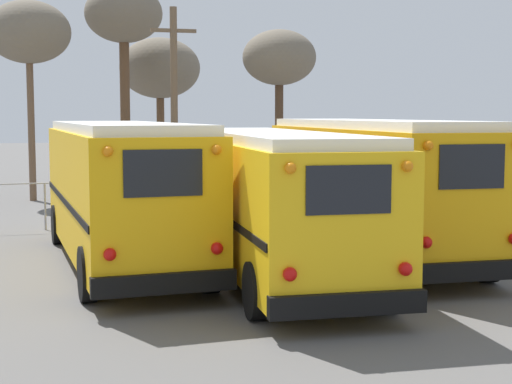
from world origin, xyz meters
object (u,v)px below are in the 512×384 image
school_bus_0 (121,188)px  bare_tree_3 (279,60)px  bare_tree_2 (29,33)px  bare_tree_1 (124,18)px  school_bus_2 (370,181)px  utility_pole (174,101)px  bare_tree_0 (160,69)px  school_bus_1 (269,196)px

school_bus_0 → bare_tree_3: bearing=60.0°
bare_tree_2 → bare_tree_1: bearing=28.8°
school_bus_2 → bare_tree_3: size_ratio=1.48×
utility_pole → bare_tree_2: bare_tree_2 is taller
bare_tree_1 → bare_tree_0: bearing=60.7°
school_bus_1 → bare_tree_2: bearing=107.6°
bare_tree_0 → bare_tree_1: bare_tree_1 is taller
school_bus_1 → bare_tree_2: (-5.11, 16.07, 4.90)m
school_bus_1 → bare_tree_3: bearing=72.2°
school_bus_1 → bare_tree_1: bare_tree_1 is taller
school_bus_1 → bare_tree_0: bare_tree_0 is taller
school_bus_2 → utility_pole: (-2.69, 12.96, 2.16)m
school_bus_2 → bare_tree_2: size_ratio=1.31×
school_bus_0 → bare_tree_1: (1.84, 16.51, 5.78)m
school_bus_0 → school_bus_1: 3.48m
utility_pole → bare_tree_3: bearing=13.4°
bare_tree_0 → bare_tree_1: size_ratio=0.79×
bare_tree_3 → school_bus_0: bearing=-120.0°
school_bus_1 → school_bus_2: (3.03, 1.56, 0.13)m
utility_pole → bare_tree_1: bare_tree_1 is taller
bare_tree_2 → bare_tree_3: bearing=-2.5°
school_bus_1 → utility_pole: 14.71m
school_bus_0 → school_bus_2: bearing=-1.5°
utility_pole → bare_tree_1: bearing=112.5°
school_bus_2 → utility_pole: utility_pole is taller
school_bus_0 → bare_tree_2: bare_tree_2 is taller
school_bus_1 → school_bus_2: school_bus_2 is taller
school_bus_1 → bare_tree_2: size_ratio=1.35×
school_bus_1 → bare_tree_0: 22.30m
school_bus_1 → bare_tree_0: size_ratio=1.49×
utility_pole → school_bus_2: bearing=-78.3°
bare_tree_1 → bare_tree_2: 4.57m
school_bus_2 → bare_tree_0: size_ratio=1.45×
school_bus_1 → school_bus_2: bearing=27.3°
school_bus_2 → bare_tree_0: (-2.14, 20.37, 3.81)m
school_bus_0 → school_bus_2: school_bus_2 is taller
school_bus_0 → bare_tree_2: size_ratio=1.24×
bare_tree_2 → school_bus_2: bearing=-60.7°
school_bus_2 → utility_pole: bearing=101.7°
bare_tree_2 → school_bus_1: bearing=-72.4°
school_bus_2 → bare_tree_1: (-4.22, 16.66, 5.75)m
bare_tree_1 → bare_tree_3: bearing=-22.7°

